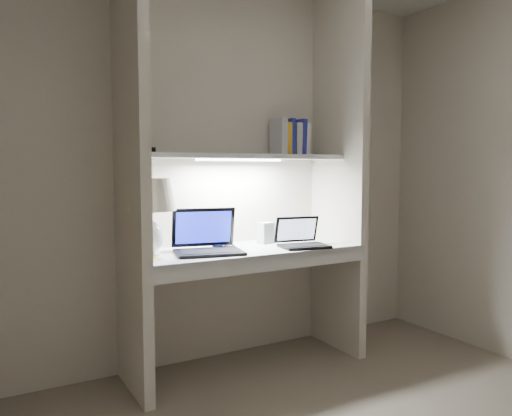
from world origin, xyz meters
TOP-DOWN VIEW (x-y plane):
  - back_wall at (0.00, 1.50)m, footprint 3.20×0.01m
  - alcove_panel_left at (-0.73, 1.23)m, footprint 0.06×0.55m
  - alcove_panel_right at (0.73, 1.23)m, footprint 0.06×0.55m
  - desk at (0.00, 1.23)m, footprint 1.40×0.55m
  - desk_apron at (0.00, 0.96)m, footprint 1.46×0.03m
  - shelf at (0.00, 1.32)m, footprint 1.40×0.36m
  - strip_light at (0.00, 1.32)m, footprint 0.60×0.04m
  - table_lamp at (-0.63, 1.23)m, footprint 0.31×0.31m
  - laptop_main at (-0.28, 1.21)m, footprint 0.45×0.41m
  - laptop_netbook at (0.33, 1.10)m, footprint 0.34×0.31m
  - speaker at (0.21, 1.34)m, footprint 0.11×0.09m
  - mouse at (-0.17, 1.27)m, footprint 0.10×0.08m
  - cable_coil at (-0.09, 1.34)m, footprint 0.12×0.12m
  - sticky_note at (-0.64, 1.13)m, footprint 0.07×0.07m
  - book_row at (0.43, 1.40)m, footprint 0.24×0.17m
  - shelf_box at (-0.64, 1.35)m, footprint 0.08×0.06m
  - shelf_gadget at (-0.61, 1.37)m, footprint 0.13×0.11m

SIDE VIEW (x-z plane):
  - desk_apron at x=0.00m, z-range 0.67..0.77m
  - desk at x=0.00m, z-range 0.73..0.77m
  - sticky_note at x=-0.64m, z-range 0.77..0.77m
  - cable_coil at x=-0.09m, z-range 0.77..0.78m
  - mouse at x=-0.17m, z-range 0.77..0.80m
  - laptop_netbook at x=0.33m, z-range 0.72..0.91m
  - laptop_main at x=-0.28m, z-range 0.70..0.96m
  - speaker at x=0.21m, z-range 0.77..0.91m
  - table_lamp at x=-0.63m, z-range 0.85..1.30m
  - back_wall at x=0.00m, z-range 0.00..2.50m
  - alcove_panel_left at x=-0.73m, z-range 0.00..2.50m
  - alcove_panel_right at x=0.73m, z-range 0.00..2.50m
  - strip_light at x=0.00m, z-range 1.32..1.34m
  - shelf at x=0.00m, z-range 1.34..1.36m
  - shelf_gadget at x=-0.61m, z-range 1.37..1.41m
  - shelf_box at x=-0.64m, z-range 1.36..1.49m
  - book_row at x=0.43m, z-range 1.36..1.61m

